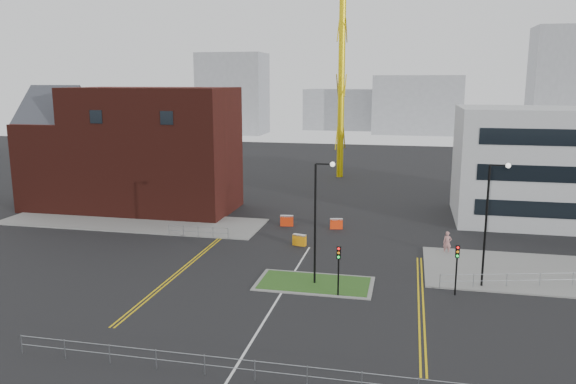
% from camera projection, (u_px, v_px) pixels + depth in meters
% --- Properties ---
extents(ground, '(200.00, 200.00, 0.00)m').
position_uv_depth(ground, '(260.00, 327.00, 34.24)').
color(ground, black).
rests_on(ground, ground).
extents(pavement_left, '(28.00, 8.00, 0.12)m').
position_uv_depth(pavement_left, '(132.00, 222.00, 59.47)').
color(pavement_left, slate).
rests_on(pavement_left, ground).
extents(island_kerb, '(8.60, 4.60, 0.08)m').
position_uv_depth(island_kerb, '(315.00, 284.00, 41.47)').
color(island_kerb, slate).
rests_on(island_kerb, ground).
extents(grass_island, '(8.00, 4.00, 0.12)m').
position_uv_depth(grass_island, '(315.00, 283.00, 41.47)').
color(grass_island, '#1F4517').
rests_on(grass_island, ground).
extents(brick_building, '(24.20, 10.07, 14.24)m').
position_uv_depth(brick_building, '(130.00, 150.00, 64.50)').
color(brick_building, '#431710').
rests_on(brick_building, ground).
extents(streetlamp_island, '(1.46, 0.36, 9.18)m').
position_uv_depth(streetlamp_island, '(318.00, 213.00, 40.37)').
color(streetlamp_island, black).
rests_on(streetlamp_island, ground).
extents(streetlamp_right_near, '(1.46, 0.36, 9.18)m').
position_uv_depth(streetlamp_right_near, '(490.00, 215.00, 39.78)').
color(streetlamp_right_near, black).
rests_on(streetlamp_right_near, ground).
extents(traffic_light_island, '(0.28, 0.33, 3.65)m').
position_uv_depth(traffic_light_island, '(339.00, 261.00, 38.62)').
color(traffic_light_island, black).
rests_on(traffic_light_island, ground).
extents(traffic_light_right, '(0.28, 0.33, 3.65)m').
position_uv_depth(traffic_light_right, '(457.00, 260.00, 38.87)').
color(traffic_light_right, black).
rests_on(traffic_light_right, ground).
extents(railing_front, '(24.05, 0.05, 1.10)m').
position_uv_depth(railing_front, '(229.00, 363.00, 28.33)').
color(railing_front, gray).
rests_on(railing_front, ground).
extents(railing_left, '(6.05, 0.05, 1.10)m').
position_uv_depth(railing_left, '(198.00, 230.00, 53.63)').
color(railing_left, gray).
rests_on(railing_left, ground).
extents(railing_right, '(19.05, 5.05, 1.10)m').
position_uv_depth(railing_right, '(573.00, 276.00, 40.82)').
color(railing_right, gray).
rests_on(railing_right, ground).
extents(centre_line, '(0.15, 30.00, 0.01)m').
position_uv_depth(centre_line, '(268.00, 314.00, 36.15)').
color(centre_line, silver).
rests_on(centre_line, ground).
extents(yellow_left_a, '(0.12, 24.00, 0.01)m').
position_uv_depth(yellow_left_a, '(186.00, 265.00, 45.69)').
color(yellow_left_a, gold).
rests_on(yellow_left_a, ground).
extents(yellow_left_b, '(0.12, 24.00, 0.01)m').
position_uv_depth(yellow_left_b, '(189.00, 265.00, 45.63)').
color(yellow_left_b, gold).
rests_on(yellow_left_b, ground).
extents(yellow_right_a, '(0.12, 20.00, 0.01)m').
position_uv_depth(yellow_right_a, '(419.00, 303.00, 38.00)').
color(yellow_right_a, gold).
rests_on(yellow_right_a, ground).
extents(yellow_right_b, '(0.12, 20.00, 0.01)m').
position_uv_depth(yellow_right_b, '(423.00, 303.00, 37.94)').
color(yellow_right_b, gold).
rests_on(yellow_right_b, ground).
extents(skyline_a, '(18.00, 12.00, 22.00)m').
position_uv_depth(skyline_a, '(233.00, 94.00, 155.37)').
color(skyline_a, gray).
rests_on(skyline_a, ground).
extents(skyline_b, '(24.00, 12.00, 16.00)m').
position_uv_depth(skyline_b, '(417.00, 105.00, 155.12)').
color(skyline_b, gray).
rests_on(skyline_b, ground).
extents(skyline_c, '(14.00, 12.00, 28.00)m').
position_uv_depth(skyline_c, '(560.00, 83.00, 141.85)').
color(skyline_c, gray).
rests_on(skyline_c, ground).
extents(skyline_d, '(30.00, 12.00, 12.00)m').
position_uv_depth(skyline_d, '(355.00, 109.00, 168.84)').
color(skyline_d, gray).
rests_on(skyline_d, ground).
extents(pedestrian, '(0.72, 0.48, 1.97)m').
position_uv_depth(pedestrian, '(447.00, 243.00, 48.56)').
color(pedestrian, tan).
rests_on(pedestrian, ground).
extents(barrier_left, '(1.37, 0.61, 1.11)m').
position_uv_depth(barrier_left, '(287.00, 220.00, 57.86)').
color(barrier_left, red).
rests_on(barrier_left, ground).
extents(barrier_mid, '(1.31, 0.68, 1.05)m').
position_uv_depth(barrier_mid, '(336.00, 223.00, 56.75)').
color(barrier_mid, '#FF380E').
rests_on(barrier_mid, ground).
extents(barrier_right, '(1.30, 0.70, 1.04)m').
position_uv_depth(barrier_right, '(299.00, 240.00, 51.03)').
color(barrier_right, orange).
rests_on(barrier_right, ground).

